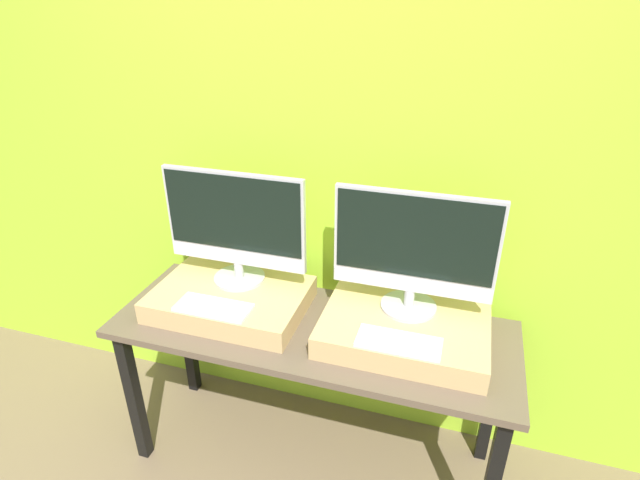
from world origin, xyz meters
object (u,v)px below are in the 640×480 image
object	(u,v)px
keyboard_left	(213,307)
monitor_right	(414,250)
keyboard_right	(399,342)
monitor_left	(235,225)

from	to	relation	value
keyboard_left	monitor_right	bearing A→B (deg)	17.79
monitor_right	keyboard_right	distance (m)	0.34
monitor_left	keyboard_right	bearing A→B (deg)	-17.79
monitor_left	monitor_right	xyz separation A→B (m)	(0.73, 0.00, 0.00)
keyboard_left	monitor_left	bearing A→B (deg)	90.00
monitor_left	keyboard_right	distance (m)	0.81
monitor_left	keyboard_left	xyz separation A→B (m)	(-0.00, -0.23, -0.25)
monitor_right	keyboard_right	bearing A→B (deg)	-90.00
keyboard_left	monitor_right	distance (m)	0.81
keyboard_left	keyboard_right	world-z (taller)	same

